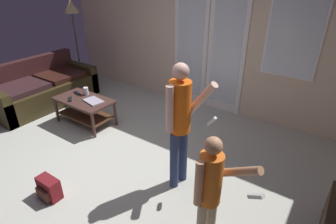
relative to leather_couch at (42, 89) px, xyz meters
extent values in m
cube|color=#B6B8AC|center=(2.48, -0.56, -0.30)|extent=(6.24, 4.72, 0.02)
cube|color=beige|center=(2.48, 1.77, 1.01)|extent=(6.24, 0.06, 2.61)
cube|color=white|center=(2.34, 1.73, 0.76)|extent=(0.70, 0.02, 2.16)
cube|color=silver|center=(2.34, 1.72, 0.81)|extent=(0.54, 0.01, 1.86)
cube|color=white|center=(3.05, 1.73, 0.76)|extent=(0.70, 0.02, 2.16)
cube|color=silver|center=(3.05, 1.72, 0.81)|extent=(0.54, 0.01, 1.86)
cube|color=white|center=(4.08, 1.73, 1.19)|extent=(0.80, 0.02, 1.20)
cube|color=silver|center=(4.08, 1.72, 1.19)|extent=(0.74, 0.01, 1.14)
cube|color=#352B16|center=(0.04, 0.00, -0.08)|extent=(0.97, 1.97, 0.43)
cube|color=#3C1F1F|center=(-0.37, 0.00, 0.34)|extent=(0.16, 1.97, 0.40)
cube|color=#352B16|center=(0.04, 0.90, 0.00)|extent=(0.97, 0.16, 0.59)
cube|color=#382225|center=(0.07, -0.41, 0.19)|extent=(0.73, 0.76, 0.09)
cube|color=#361B15|center=(0.07, 0.41, 0.19)|extent=(0.73, 0.76, 0.09)
cube|color=#432A24|center=(1.35, -0.07, 0.14)|extent=(1.00, 0.56, 0.04)
cube|color=#4F301D|center=(1.35, -0.07, -0.13)|extent=(0.92, 0.48, 0.02)
cylinder|color=#432A24|center=(0.88, -0.31, -0.08)|extent=(0.05, 0.05, 0.42)
cylinder|color=#432A24|center=(1.81, -0.31, -0.08)|extent=(0.05, 0.05, 0.42)
cylinder|color=#432A24|center=(0.88, 0.17, -0.08)|extent=(0.05, 0.05, 0.42)
cylinder|color=#432A24|center=(1.81, 0.17, -0.08)|extent=(0.05, 0.05, 0.42)
cylinder|color=navy|center=(3.46, -0.51, 0.09)|extent=(0.11, 0.11, 0.76)
cylinder|color=navy|center=(3.48, -0.34, 0.09)|extent=(0.11, 0.11, 0.76)
cylinder|color=orange|center=(3.47, -0.43, 0.76)|extent=(0.25, 0.25, 0.59)
sphere|color=#DAA894|center=(3.47, -0.43, 1.16)|extent=(0.18, 0.18, 0.18)
cylinder|color=#DAA894|center=(3.45, -0.59, 0.79)|extent=(0.09, 0.09, 0.53)
cylinder|color=#DAA894|center=(3.64, -0.28, 0.84)|extent=(0.39, 0.13, 0.47)
cube|color=white|center=(3.80, -0.30, 0.63)|extent=(0.11, 0.05, 0.13)
cylinder|color=tan|center=(4.19, -0.99, 0.01)|extent=(0.08, 0.08, 0.61)
cylinder|color=orange|center=(4.17, -1.06, 0.56)|extent=(0.20, 0.20, 0.48)
sphere|color=tan|center=(4.17, -1.06, 0.88)|extent=(0.15, 0.15, 0.15)
cylinder|color=tan|center=(4.13, -1.18, 0.58)|extent=(0.07, 0.07, 0.42)
cylinder|color=tan|center=(4.37, -0.98, 0.67)|extent=(0.39, 0.18, 0.30)
cube|color=white|center=(4.54, -1.03, 0.55)|extent=(0.14, 0.08, 0.11)
cylinder|color=#2C352F|center=(-0.35, 1.23, -0.28)|extent=(0.26, 0.26, 0.02)
cylinder|color=#4D4932|center=(-0.35, 1.23, 0.51)|extent=(0.03, 0.03, 1.60)
cone|color=beige|center=(-0.35, 1.23, 1.41)|extent=(0.34, 0.34, 0.28)
cube|color=maroon|center=(2.37, -1.49, -0.16)|extent=(0.29, 0.14, 0.26)
cube|color=#4C2B22|center=(2.37, -1.58, -0.19)|extent=(0.20, 0.04, 0.13)
cube|color=#AFAABB|center=(1.55, -0.04, 0.17)|extent=(0.37, 0.28, 0.02)
cylinder|color=white|center=(1.24, 0.09, 0.23)|extent=(0.08, 0.08, 0.13)
cube|color=black|center=(1.08, 0.02, 0.17)|extent=(0.18, 0.09, 0.02)
cube|color=black|center=(1.18, -0.21, 0.17)|extent=(0.16, 0.15, 0.02)
camera|label=1|loc=(4.86, -2.67, 2.07)|focal=29.07mm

